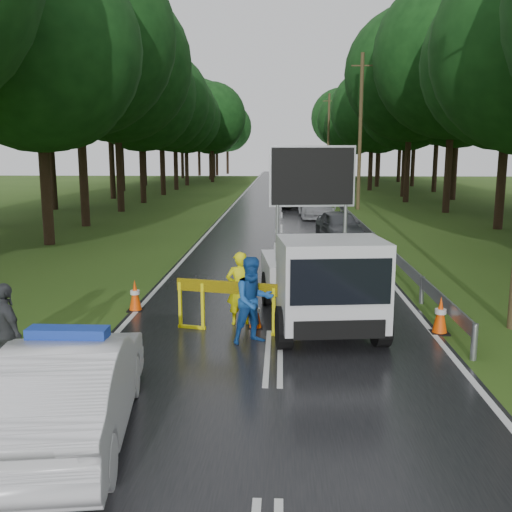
# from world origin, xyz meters

# --- Properties ---
(ground) EXTENTS (160.00, 160.00, 0.00)m
(ground) POSITION_xyz_m (0.00, 0.00, 0.00)
(ground) COLOR #284714
(ground) RESTS_ON ground
(road) EXTENTS (7.00, 140.00, 0.02)m
(road) POSITION_xyz_m (0.00, 30.00, 0.01)
(road) COLOR black
(road) RESTS_ON ground
(guardrail) EXTENTS (0.12, 60.06, 0.70)m
(guardrail) POSITION_xyz_m (3.70, 29.67, 0.55)
(guardrail) COLOR gray
(guardrail) RESTS_ON ground
(utility_pole_mid) EXTENTS (1.40, 0.24, 10.00)m
(utility_pole_mid) POSITION_xyz_m (5.20, 28.00, 5.06)
(utility_pole_mid) COLOR #4C3D23
(utility_pole_mid) RESTS_ON ground
(utility_pole_far) EXTENTS (1.40, 0.24, 10.00)m
(utility_pole_far) POSITION_xyz_m (5.20, 54.00, 5.06)
(utility_pole_far) COLOR #4C3D23
(utility_pole_far) RESTS_ON ground
(police_sedan) EXTENTS (2.08, 4.42, 1.54)m
(police_sedan) POSITION_xyz_m (-2.66, -3.20, 0.70)
(police_sedan) COLOR silver
(police_sedan) RESTS_ON ground
(work_truck) EXTENTS (2.70, 5.11, 3.90)m
(work_truck) POSITION_xyz_m (0.98, 1.96, 1.06)
(work_truck) COLOR gray
(work_truck) RESTS_ON ground
(barrier) EXTENTS (2.66, 0.65, 1.12)m
(barrier) POSITION_xyz_m (-0.79, 1.38, 0.85)
(barrier) COLOR #F5EC0D
(barrier) RESTS_ON ground
(officer) EXTENTS (0.67, 0.51, 1.66)m
(officer) POSITION_xyz_m (-0.79, 2.00, 0.83)
(officer) COLOR #EFEE0D
(officer) RESTS_ON ground
(civilian) EXTENTS (1.07, 0.98, 1.76)m
(civilian) POSITION_xyz_m (-0.42, 0.79, 0.88)
(civilian) COLOR #184B9C
(civilian) RESTS_ON ground
(bystander_mid) EXTENTS (1.02, 0.95, 1.68)m
(bystander_mid) POSITION_xyz_m (-4.45, -1.30, 0.84)
(bystander_mid) COLOR #393B3F
(bystander_mid) RESTS_ON ground
(queue_car_first) EXTENTS (2.06, 4.05, 1.32)m
(queue_car_first) POSITION_xyz_m (2.60, 14.18, 0.66)
(queue_car_first) COLOR #3B3D42
(queue_car_first) RESTS_ON ground
(queue_car_second) EXTENTS (2.00, 4.56, 1.30)m
(queue_car_second) POSITION_xyz_m (2.10, 23.12, 0.65)
(queue_car_second) COLOR #95969C
(queue_car_second) RESTS_ON ground
(queue_car_third) EXTENTS (2.82, 5.45, 1.47)m
(queue_car_third) POSITION_xyz_m (1.45, 29.12, 0.74)
(queue_car_third) COLOR black
(queue_car_third) RESTS_ON ground
(queue_car_fourth) EXTENTS (1.58, 4.52, 1.49)m
(queue_car_fourth) POSITION_xyz_m (2.40, 35.49, 0.74)
(queue_car_fourth) COLOR #3E4246
(queue_car_fourth) RESTS_ON ground
(cone_near_left) EXTENTS (0.33, 0.33, 0.70)m
(cone_near_left) POSITION_xyz_m (-2.50, -4.00, 0.34)
(cone_near_left) COLOR black
(cone_near_left) RESTS_ON ground
(cone_center) EXTENTS (0.33, 0.33, 0.69)m
(cone_center) POSITION_xyz_m (-0.43, 1.74, 0.34)
(cone_center) COLOR black
(cone_center) RESTS_ON ground
(cone_far) EXTENTS (0.38, 0.38, 0.80)m
(cone_far) POSITION_xyz_m (1.40, 3.60, 0.39)
(cone_far) COLOR black
(cone_far) RESTS_ON ground
(cone_left_mid) EXTENTS (0.37, 0.37, 0.78)m
(cone_left_mid) POSITION_xyz_m (-3.40, 3.00, 0.38)
(cone_left_mid) COLOR black
(cone_left_mid) RESTS_ON ground
(cone_right) EXTENTS (0.38, 0.38, 0.81)m
(cone_right) POSITION_xyz_m (3.50, 1.56, 0.39)
(cone_right) COLOR black
(cone_right) RESTS_ON ground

